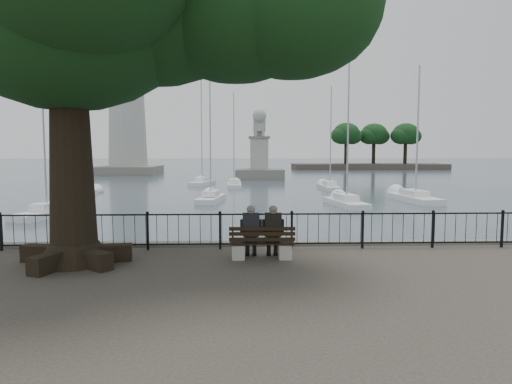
{
  "coord_description": "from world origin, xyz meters",
  "views": [
    {
      "loc": [
        -0.42,
        -10.04,
        2.75
      ],
      "look_at": [
        0.0,
        2.5,
        1.6
      ],
      "focal_mm": 32.0,
      "sensor_mm": 36.0,
      "label": 1
    }
  ],
  "objects_px": {
    "bench": "(262,247)",
    "person_right": "(273,234)",
    "lighthouse": "(127,96)",
    "person_left": "(251,234)",
    "lion_monument": "(259,161)"
  },
  "relations": [
    {
      "from": "bench",
      "to": "lighthouse",
      "type": "xyz_separation_m",
      "value": [
        -18.11,
        60.7,
        10.88
      ]
    },
    {
      "from": "person_right",
      "to": "lion_monument",
      "type": "distance_m",
      "value": 48.57
    },
    {
      "from": "person_left",
      "to": "lighthouse",
      "type": "distance_m",
      "value": 64.04
    },
    {
      "from": "bench",
      "to": "person_left",
      "type": "distance_m",
      "value": 0.44
    },
    {
      "from": "person_left",
      "to": "person_right",
      "type": "distance_m",
      "value": 0.56
    },
    {
      "from": "person_right",
      "to": "person_left",
      "type": "bearing_deg",
      "value": 178.94
    },
    {
      "from": "bench",
      "to": "person_left",
      "type": "height_order",
      "value": "person_left"
    },
    {
      "from": "person_right",
      "to": "bench",
      "type": "bearing_deg",
      "value": -162.45
    },
    {
      "from": "lighthouse",
      "to": "person_left",
      "type": "bearing_deg",
      "value": -73.6
    },
    {
      "from": "bench",
      "to": "lion_monument",
      "type": "distance_m",
      "value": 48.67
    },
    {
      "from": "bench",
      "to": "person_right",
      "type": "bearing_deg",
      "value": 17.55
    },
    {
      "from": "bench",
      "to": "lion_monument",
      "type": "bearing_deg",
      "value": 87.77
    },
    {
      "from": "bench",
      "to": "person_right",
      "type": "xyz_separation_m",
      "value": [
        0.28,
        0.09,
        0.33
      ]
    },
    {
      "from": "bench",
      "to": "person_right",
      "type": "distance_m",
      "value": 0.44
    },
    {
      "from": "person_right",
      "to": "lion_monument",
      "type": "relative_size",
      "value": 0.15
    }
  ]
}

